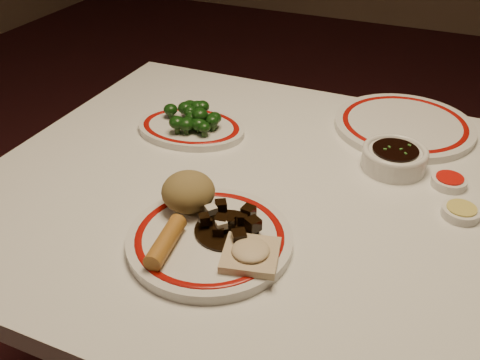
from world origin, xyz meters
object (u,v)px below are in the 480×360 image
object	(u,v)px
rice_mound	(188,192)
broccoli_plate	(191,128)
main_plate	(210,239)
soy_bowl	(394,159)
broccoli_pile	(194,115)
fried_wonton	(251,253)
dining_table	(300,234)
spring_roll	(166,242)
stirfry_heap	(228,225)

from	to	relation	value
rice_mound	broccoli_plate	bearing A→B (deg)	117.38
main_plate	rice_mound	size ratio (longest dim) A/B	3.65
broccoli_plate	soy_bowl	bearing A→B (deg)	3.63
broccoli_pile	soy_bowl	world-z (taller)	broccoli_pile
main_plate	fried_wonton	bearing A→B (deg)	-16.33
dining_table	rice_mound	size ratio (longest dim) A/B	13.36
rice_mound	dining_table	bearing A→B (deg)	40.36
rice_mound	spring_roll	size ratio (longest dim) A/B	0.86
stirfry_heap	soy_bowl	distance (m)	0.38
main_plate	soy_bowl	bearing A→B (deg)	56.97
rice_mound	broccoli_plate	world-z (taller)	rice_mound
dining_table	fried_wonton	world-z (taller)	fried_wonton
dining_table	rice_mound	distance (m)	0.25
spring_roll	broccoli_plate	bearing A→B (deg)	105.15
broccoli_pile	soy_bowl	size ratio (longest dim) A/B	1.15
fried_wonton	broccoli_plate	xyz separation A→B (m)	(-0.28, 0.34, -0.02)
rice_mound	soy_bowl	world-z (taller)	rice_mound
dining_table	soy_bowl	bearing A→B (deg)	50.38
main_plate	rice_mound	distance (m)	0.09
fried_wonton	stirfry_heap	xyz separation A→B (m)	(-0.06, 0.05, 0.00)
broccoli_plate	soy_bowl	size ratio (longest dim) A/B	2.05
spring_roll	fried_wonton	size ratio (longest dim) A/B	1.06
fried_wonton	soy_bowl	distance (m)	0.40
stirfry_heap	spring_roll	bearing A→B (deg)	-130.80
rice_mound	broccoli_pile	size ratio (longest dim) A/B	0.63
main_plate	broccoli_plate	distance (m)	0.38
dining_table	stirfry_heap	world-z (taller)	stirfry_heap
broccoli_pile	soy_bowl	distance (m)	0.42
fried_wonton	soy_bowl	bearing A→B (deg)	68.46
main_plate	broccoli_pile	world-z (taller)	broccoli_pile
rice_mound	broccoli_pile	world-z (taller)	rice_mound
dining_table	soy_bowl	size ratio (longest dim) A/B	9.75
dining_table	soy_bowl	world-z (taller)	soy_bowl
spring_roll	broccoli_plate	xyz separation A→B (m)	(-0.16, 0.38, -0.02)
stirfry_heap	broccoli_plate	distance (m)	0.37
dining_table	soy_bowl	distance (m)	0.23
spring_roll	broccoli_pile	bearing A→B (deg)	104.04
dining_table	broccoli_pile	xyz separation A→B (m)	(-0.29, 0.13, 0.13)
spring_roll	broccoli_plate	world-z (taller)	spring_roll
stirfry_heap	soy_bowl	world-z (taller)	stirfry_heap
broccoli_pile	soy_bowl	xyz separation A→B (m)	(0.42, 0.02, -0.02)
main_plate	stirfry_heap	world-z (taller)	stirfry_heap
soy_bowl	main_plate	bearing A→B (deg)	-123.03
rice_mound	spring_roll	bearing A→B (deg)	-80.46
main_plate	broccoli_plate	xyz separation A→B (m)	(-0.20, 0.32, -0.00)
main_plate	stirfry_heap	bearing A→B (deg)	48.33
broccoli_plate	soy_bowl	distance (m)	0.43
main_plate	spring_roll	xyz separation A→B (m)	(-0.05, -0.05, 0.02)
broccoli_pile	spring_roll	bearing A→B (deg)	-68.47
stirfry_heap	fried_wonton	bearing A→B (deg)	-39.35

